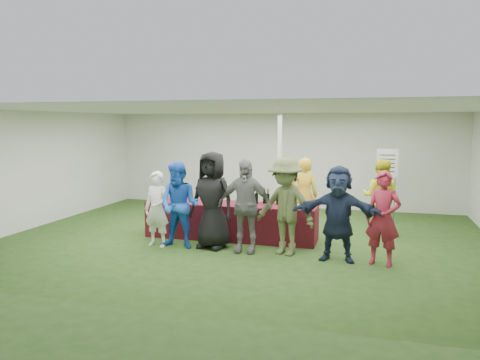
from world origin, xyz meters
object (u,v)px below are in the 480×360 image
(serving_table, at_px, (231,221))
(customer_2, at_px, (212,200))
(customer_0, at_px, (157,209))
(customer_4, at_px, (286,206))
(customer_1, at_px, (179,205))
(customer_6, at_px, (383,218))
(customer_3, at_px, (245,206))
(staff_back, at_px, (380,197))
(staff_pourer, at_px, (304,196))
(dump_bucket, at_px, (305,204))
(customer_5, at_px, (338,213))
(wine_list_sign, at_px, (387,169))

(serving_table, distance_m, customer_2, 1.00)
(customer_0, height_order, customer_4, customer_4)
(customer_1, distance_m, customer_6, 3.78)
(serving_table, relative_size, customer_3, 2.04)
(customer_0, bearing_deg, staff_back, 35.04)
(customer_0, bearing_deg, staff_pourer, 42.93)
(customer_0, relative_size, customer_4, 0.83)
(serving_table, distance_m, staff_pourer, 1.73)
(dump_bucket, relative_size, customer_0, 0.16)
(staff_pourer, relative_size, customer_3, 0.95)
(staff_back, bearing_deg, customer_5, 85.76)
(wine_list_sign, height_order, customer_4, customer_4)
(dump_bucket, height_order, customer_0, customer_0)
(staff_back, bearing_deg, customer_0, 41.79)
(dump_bucket, relative_size, customer_2, 0.13)
(staff_pourer, distance_m, customer_5, 2.09)
(wine_list_sign, relative_size, customer_2, 0.95)
(staff_pourer, distance_m, staff_back, 1.65)
(customer_1, bearing_deg, staff_pourer, 42.87)
(customer_1, bearing_deg, customer_4, 4.64)
(wine_list_sign, bearing_deg, customer_2, -133.69)
(staff_pourer, height_order, customer_1, customer_1)
(staff_back, distance_m, customer_0, 4.79)
(staff_back, distance_m, customer_1, 4.37)
(serving_table, relative_size, staff_back, 2.18)
(customer_5, bearing_deg, staff_pourer, 116.54)
(wine_list_sign, height_order, customer_3, wine_list_sign)
(customer_6, bearing_deg, serving_table, 176.56)
(customer_3, xyz_separation_m, customer_6, (2.48, -0.16, -0.07))
(customer_2, relative_size, customer_3, 1.07)
(customer_2, height_order, customer_3, customer_2)
(dump_bucket, xyz_separation_m, customer_0, (-2.80, -0.76, -0.10))
(customer_3, bearing_deg, customer_6, -4.05)
(customer_3, bearing_deg, customer_4, 1.80)
(wine_list_sign, bearing_deg, customer_1, -137.08)
(staff_pourer, relative_size, customer_6, 1.03)
(serving_table, distance_m, customer_3, 1.18)
(customer_2, bearing_deg, customer_4, 8.83)
(customer_3, distance_m, customer_6, 2.49)
(customer_1, height_order, customer_3, customer_3)
(staff_back, xyz_separation_m, customer_1, (-3.77, -2.22, 0.01))
(serving_table, xyz_separation_m, customer_2, (-0.13, -0.81, 0.57))
(wine_list_sign, relative_size, customer_3, 1.02)
(customer_0, relative_size, customer_5, 0.88)
(customer_3, height_order, customer_6, customer_3)
(customer_2, relative_size, customer_5, 1.11)
(serving_table, relative_size, customer_5, 2.13)
(staff_pourer, bearing_deg, customer_3, 56.06)
(customer_2, relative_size, customer_4, 1.05)
(serving_table, bearing_deg, customer_0, -141.04)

